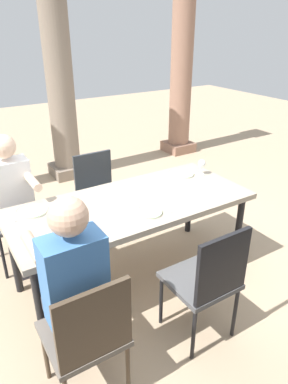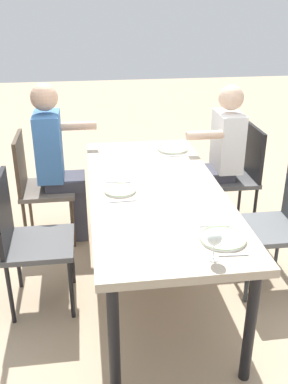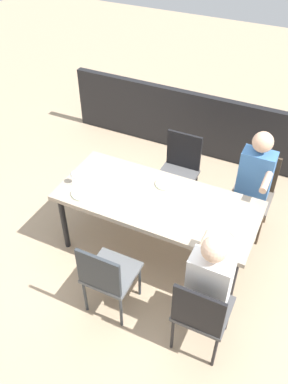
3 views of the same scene
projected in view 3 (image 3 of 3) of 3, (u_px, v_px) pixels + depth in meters
The scene contains 19 objects.
ground_plane at pixel (156, 251), 4.46m from camera, with size 16.00×16.00×0.00m, color tan.
dining_table at pixel (157, 204), 4.01m from camera, with size 2.00×0.87×0.77m.
chair_west_north at pixel (201, 312), 3.27m from camera, with size 0.44×0.44×0.91m.
chair_west_south at pixel (253, 189), 4.45m from camera, with size 0.44×0.44×0.92m.
chair_mid_north at pixel (107, 275), 3.58m from camera, with size 0.44×0.44×0.88m.
chair_mid_south at pixel (179, 168), 4.73m from camera, with size 0.44×0.44×0.93m.
diner_woman_green at pixel (252, 186), 4.20m from camera, with size 0.35×0.49×1.32m.
diner_man_white at pixel (210, 283), 3.30m from camera, with size 0.35×0.49×1.27m.
patio_railing at pixel (217, 129), 5.55m from camera, with size 4.40×0.10×0.90m, color black.
plate_0 at pixel (222, 240), 3.54m from camera, with size 0.25×0.25×0.02m.
fork_0 at pixel (238, 246), 3.49m from camera, with size 0.02×0.17×0.01m, color silver.
spoon_0 at pixel (205, 235), 3.59m from camera, with size 0.02×0.17×0.01m, color silver.
plate_1 at pixel (165, 184), 4.13m from camera, with size 0.21×0.21×0.02m.
fork_1 at pixel (179, 189), 4.08m from camera, with size 0.02×0.17×0.01m, color silver.
spoon_1 at pixel (152, 180), 4.18m from camera, with size 0.02×0.17×0.01m, color silver.
plate_2 at pixel (83, 193), 4.02m from camera, with size 0.25×0.25×0.02m.
wine_glass_2 at pixel (74, 175), 4.08m from camera, with size 0.07×0.07×0.15m.
fork_2 at pixel (96, 198), 3.98m from camera, with size 0.02×0.17×0.01m, color silver.
spoon_2 at pixel (71, 189), 4.08m from camera, with size 0.02×0.17×0.01m, color silver.
Camera 3 is at (-1.17, 2.72, 3.40)m, focal length 37.70 mm.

